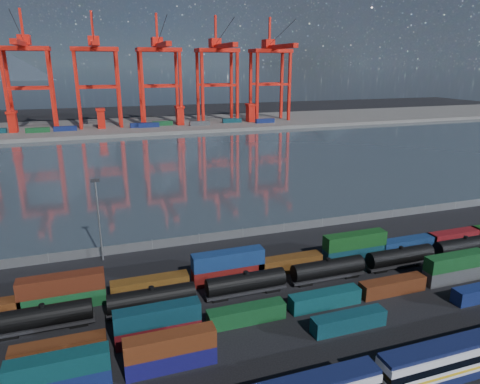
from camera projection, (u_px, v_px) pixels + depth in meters
name	position (u px, v px, depth m)	size (l,w,h in m)	color
ground	(299.00, 300.00, 70.11)	(700.00, 700.00, 0.00)	black
harbor_water	(177.00, 164.00, 165.25)	(700.00, 700.00, 0.00)	#303D46
far_quay	(145.00, 126.00, 260.12)	(700.00, 70.00, 2.00)	#514F4C
distant_mountains	(111.00, 8.00, 1476.03)	(2470.00, 1100.00, 520.00)	#1E2630
passenger_train	(467.00, 357.00, 52.57)	(76.82, 3.06, 5.26)	silver
container_row_south	(240.00, 340.00, 56.76)	(139.12, 2.34, 4.99)	#424447
container_row_mid	(277.00, 305.00, 65.19)	(141.48, 2.43, 5.17)	#45494B
container_row_north	(224.00, 271.00, 75.67)	(142.22, 2.63, 5.60)	navy
tanker_string	(201.00, 291.00, 68.77)	(122.45, 3.00, 4.29)	black
waterfront_fence	(243.00, 233.00, 95.19)	(160.12, 0.12, 2.20)	#595B5E
yard_light_mast	(99.00, 216.00, 81.70)	(1.60, 0.40, 16.60)	slate
gantry_cranes	(128.00, 59.00, 240.55)	(199.92, 47.84, 64.79)	red
quay_containers	(128.00, 126.00, 242.88)	(172.58, 10.99, 2.60)	navy
straddle_carriers	(142.00, 116.00, 248.32)	(140.00, 7.00, 11.10)	red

